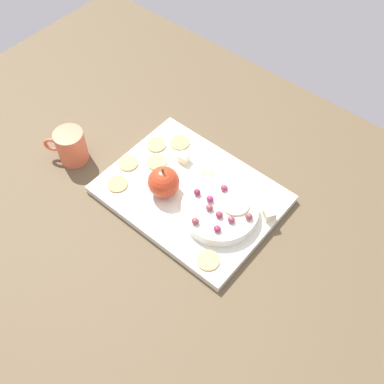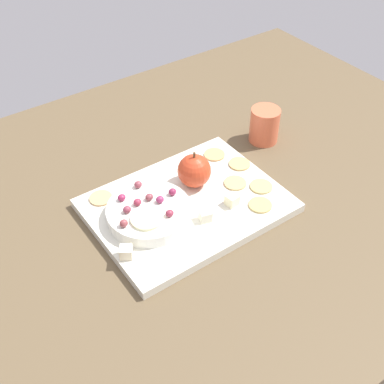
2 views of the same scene
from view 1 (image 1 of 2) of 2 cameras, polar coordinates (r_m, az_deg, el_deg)
The scene contains 25 objects.
table at distance 105.49cm, azimuth -3.33°, elevation -1.17°, with size 141.04×101.68×3.84cm, color brown.
platter at distance 102.99cm, azimuth -0.13°, elevation -0.25°, with size 37.85×28.53×1.87cm, color silver.
serving_dish at distance 97.97cm, azimuth 3.43°, elevation -2.30°, with size 16.42×16.42×2.58cm, color white.
apple_whole at distance 99.51cm, azimuth -3.71°, elevation 1.13°, with size 6.97×6.97×6.97cm, color #C33B1F.
apple_stem at distance 96.29cm, azimuth -3.84°, elevation 2.60°, with size 0.50×0.50×1.20cm, color brown.
cheese_cube_0 at distance 106.83cm, azimuth -1.02°, elevation 4.24°, with size 2.23×2.23×2.23cm, color #F9F3BE.
cheese_cube_1 at distance 104.27cm, azimuth 2.04°, elevation 2.51°, with size 2.23×2.23×2.23cm, color white.
cheese_cube_2 at distance 98.82cm, azimuth 9.51°, elevation -2.74°, with size 2.23×2.23×2.23cm, color #F5E6C0.
cracker_0 at distance 93.07cm, azimuth 2.00°, elevation -8.42°, with size 4.67×4.67×0.40cm, color tan.
cracker_1 at distance 104.56cm, azimuth -9.17°, elevation 0.98°, with size 4.67×4.67×0.40cm, color tan.
cracker_2 at distance 111.04cm, azimuth -4.43°, elevation 5.84°, with size 4.67×4.67×0.40cm, color tan.
cracker_3 at distance 107.99cm, azimuth -7.89°, elevation 3.54°, with size 4.67×4.67×0.40cm, color tan.
cracker_4 at distance 111.21cm, azimuth -1.50°, elevation 6.12°, with size 4.67×4.67×0.40cm, color tan.
cracker_5 at distance 107.47cm, azimuth -4.40°, elevation 3.68°, with size 4.67×4.67×0.40cm, color tan.
grape_0 at distance 95.03cm, azimuth 3.37°, elevation -2.80°, with size 1.61×1.45×1.36cm, color #962D43.
grape_1 at distance 95.89cm, azimuth 2.17°, elevation -1.95°, with size 1.61×1.45×1.36cm, color brown.
grape_2 at distance 99.03cm, azimuth 4.01°, elevation 0.49°, with size 1.61×1.45×1.29cm, color maroon.
grape_3 at distance 93.21cm, azimuth 3.13°, elevation -4.56°, with size 1.61×1.45×1.32cm, color #94284C.
grape_4 at distance 93.99cm, azimuth 0.40°, elevation -3.61°, with size 1.61×1.45×1.40cm, color #8A3D47.
grape_5 at distance 98.05cm, azimuth 0.63°, elevation -0.03°, with size 1.61×1.45×1.45cm, color maroon.
grape_6 at distance 95.23cm, azimuth 7.04°, elevation -3.02°, with size 1.61×1.45×1.51cm, color brown.
grape_7 at distance 97.14cm, azimuth 2.24°, elevation -0.85°, with size 1.61×1.45×1.42cm, color #902E59.
grape_8 at distance 94.54cm, azimuth 4.87°, elevation -3.42°, with size 1.61×1.45×1.37cm, color brown.
apple_slice_0 at distance 97.27cm, azimuth 5.37°, elevation -1.45°, with size 5.99×5.99×0.60cm, color beige.
cup at distance 111.19cm, azimuth -14.72°, elevation 5.48°, with size 9.17×7.41×8.33cm.
Camera 1 is at (-43.43, 42.10, 88.35)cm, focal length 43.24 mm.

